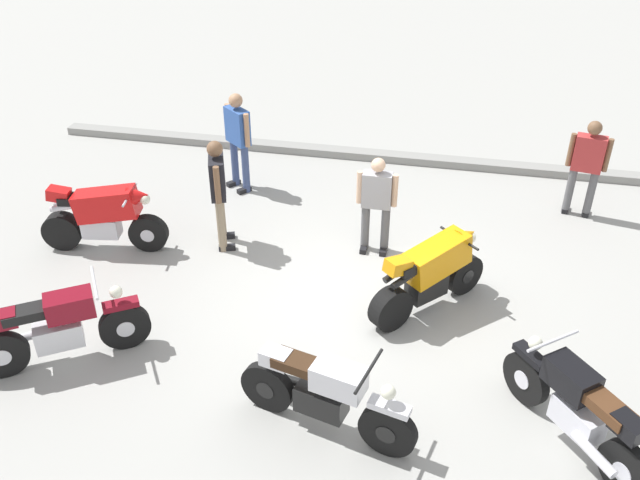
# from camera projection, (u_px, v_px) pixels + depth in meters

# --- Properties ---
(ground_plane) EXTENTS (40.00, 40.00, 0.00)m
(ground_plane) POSITION_uv_depth(u_px,v_px,m) (365.00, 303.00, 9.48)
(ground_plane) COLOR #9E9E99
(curb_edge) EXTENTS (14.00, 0.30, 0.15)m
(curb_edge) POSITION_uv_depth(u_px,v_px,m) (400.00, 158.00, 13.24)
(curb_edge) COLOR gray
(curb_edge) RESTS_ON ground
(motorcycle_orange_sportbike) EXTENTS (1.47, 1.56, 1.14)m
(motorcycle_orange_sportbike) POSITION_uv_depth(u_px,v_px,m) (431.00, 273.00, 9.07)
(motorcycle_orange_sportbike) COLOR black
(motorcycle_orange_sportbike) RESTS_ON ground
(motorcycle_silver_cruiser) EXTENTS (2.05, 0.86, 1.09)m
(motorcycle_silver_cruiser) POSITION_uv_depth(u_px,v_px,m) (325.00, 394.00, 7.30)
(motorcycle_silver_cruiser) COLOR black
(motorcycle_silver_cruiser) RESTS_ON ground
(motorcycle_red_sportbike) EXTENTS (1.96, 0.70, 1.14)m
(motorcycle_red_sportbike) POSITION_uv_depth(u_px,v_px,m) (103.00, 216.00, 10.34)
(motorcycle_red_sportbike) COLOR black
(motorcycle_red_sportbike) RESTS_ON ground
(motorcycle_black_cruiser) EXTENTS (1.41, 1.70, 1.09)m
(motorcycle_black_cruiser) POSITION_uv_depth(u_px,v_px,m) (577.00, 408.00, 7.12)
(motorcycle_black_cruiser) COLOR black
(motorcycle_black_cruiser) RESTS_ON ground
(motorcycle_maroon_cruiser) EXTENTS (1.82, 1.24, 1.09)m
(motorcycle_maroon_cruiser) POSITION_uv_depth(u_px,v_px,m) (61.00, 328.00, 8.23)
(motorcycle_maroon_cruiser) COLOR black
(motorcycle_maroon_cruiser) RESTS_ON ground
(person_in_red_shirt) EXTENTS (0.66, 0.38, 1.69)m
(person_in_red_shirt) POSITION_uv_depth(u_px,v_px,m) (587.00, 163.00, 11.03)
(person_in_red_shirt) COLOR #59595B
(person_in_red_shirt) RESTS_ON ground
(person_in_blue_shirt) EXTENTS (0.59, 0.54, 1.78)m
(person_in_blue_shirt) POSITION_uv_depth(u_px,v_px,m) (238.00, 135.00, 11.80)
(person_in_blue_shirt) COLOR #384772
(person_in_blue_shirt) RESTS_ON ground
(person_in_gray_shirt) EXTENTS (0.62, 0.30, 1.57)m
(person_in_gray_shirt) POSITION_uv_depth(u_px,v_px,m) (377.00, 200.00, 10.16)
(person_in_gray_shirt) COLOR #59595B
(person_in_gray_shirt) RESTS_ON ground
(person_in_black_shirt) EXTENTS (0.44, 0.67, 1.77)m
(person_in_black_shirt) POSITION_uv_depth(u_px,v_px,m) (218.00, 187.00, 10.21)
(person_in_black_shirt) COLOR gray
(person_in_black_shirt) RESTS_ON ground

